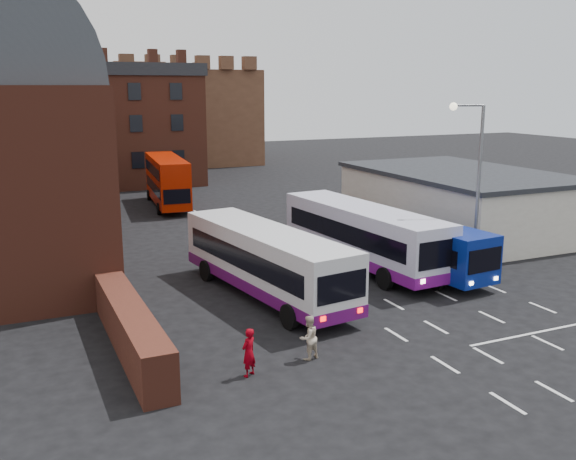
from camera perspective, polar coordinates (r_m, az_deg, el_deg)
name	(u,v)px	position (r m, az deg, el deg)	size (l,w,h in m)	color
ground	(385,328)	(27.62, 8.65, -8.62)	(180.00, 180.00, 0.00)	black
forecourt_wall	(131,329)	(25.50, -13.80, -8.52)	(1.20, 10.00, 1.80)	#602B1E
cream_building	(459,200)	(46.62, 14.97, 2.58)	(10.40, 16.40, 4.25)	beige
brick_terrace	(86,132)	(68.15, -17.48, 8.31)	(22.00, 10.00, 11.00)	brown
castle_keep	(159,116)	(89.90, -11.41, 9.86)	(22.00, 22.00, 12.00)	brown
bus_white_outbound	(266,257)	(30.76, -1.98, -2.44)	(4.40, 12.36, 3.30)	silver
bus_white_inbound	(363,232)	(36.06, 6.66, -0.16)	(3.92, 12.71, 3.41)	silver
bus_blue	(411,240)	(35.78, 10.89, -0.90)	(3.48, 10.82, 2.90)	navy
bus_red_double	(167,181)	(54.99, -10.69, 4.33)	(3.45, 10.62, 4.17)	#A21500
street_lamp	(473,173)	(34.94, 16.15, 4.87)	(1.77, 0.84, 9.16)	slate
pedestrian_red	(249,352)	(22.82, -3.51, -10.80)	(0.64, 0.42, 1.75)	#7E000B
pedestrian_beige	(309,338)	(24.11, 1.84, -9.54)	(0.82, 0.64, 1.69)	beige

